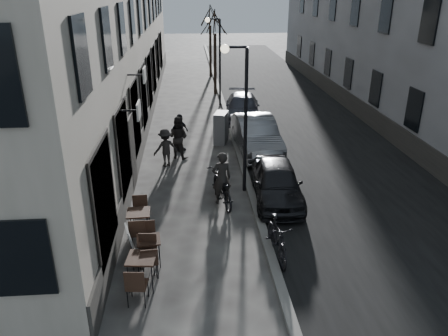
{
  "coord_description": "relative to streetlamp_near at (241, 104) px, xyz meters",
  "views": [
    {
      "loc": [
        -1.86,
        -7.99,
        6.82
      ],
      "look_at": [
        -0.9,
        3.86,
        1.8
      ],
      "focal_mm": 35.0,
      "sensor_mm": 36.0,
      "label": 1
    }
  ],
  "objects": [
    {
      "name": "pedestrian_mid",
      "position": [
        -2.7,
        2.56,
        -2.39
      ],
      "size": [
        1.14,
        0.91,
        1.55
      ],
      "primitive_type": "imported",
      "rotation": [
        0.0,
        0.0,
        3.53
      ],
      "color": "#292624",
      "rests_on": "ground"
    },
    {
      "name": "utility_cabinet",
      "position": [
        -0.28,
        5.18,
        -2.44
      ],
      "size": [
        0.77,
        1.06,
        1.44
      ],
      "primitive_type": "cube",
      "rotation": [
        0.0,
        0.0,
        -0.27
      ],
      "color": "slate",
      "rests_on": "ground"
    },
    {
      "name": "tree_far",
      "position": [
        0.07,
        21.0,
        1.5
      ],
      "size": [
        2.4,
        2.4,
        5.7
      ],
      "color": "black",
      "rests_on": "ground"
    },
    {
      "name": "ground",
      "position": [
        0.17,
        -6.0,
        -3.16
      ],
      "size": [
        120.0,
        120.0,
        0.0
      ],
      "primitive_type": "plane",
      "color": "#3E3B38",
      "rests_on": "ground"
    },
    {
      "name": "streetlamp_far",
      "position": [
        0.0,
        12.0,
        0.0
      ],
      "size": [
        0.9,
        0.28,
        5.09
      ],
      "color": "black",
      "rests_on": "ground"
    },
    {
      "name": "car_mid",
      "position": [
        1.17,
        3.93,
        -2.4
      ],
      "size": [
        1.87,
        4.69,
        1.52
      ],
      "primitive_type": "imported",
      "rotation": [
        0.0,
        0.0,
        0.06
      ],
      "color": "gray",
      "rests_on": "ground"
    },
    {
      "name": "bistro_set_b",
      "position": [
        -2.86,
        -4.2,
        -2.71
      ],
      "size": [
        0.67,
        1.52,
        0.88
      ],
      "rotation": [
        0.0,
        0.0,
        0.11
      ],
      "color": "black",
      "rests_on": "ground"
    },
    {
      "name": "car_near",
      "position": [
        1.17,
        -0.81,
        -2.5
      ],
      "size": [
        1.81,
        3.97,
        1.32
      ],
      "primitive_type": "imported",
      "rotation": [
        0.0,
        0.0,
        -0.06
      ],
      "color": "black",
      "rests_on": "ground"
    },
    {
      "name": "bistro_set_a",
      "position": [
        -2.95,
        -5.13,
        -2.65
      ],
      "size": [
        0.74,
        1.7,
        0.98
      ],
      "rotation": [
        0.0,
        0.0,
        -0.1
      ],
      "color": "black",
      "rests_on": "ground"
    },
    {
      "name": "cyclist_rider",
      "position": [
        -0.7,
        -0.89,
        -2.25
      ],
      "size": [
        0.73,
        0.55,
        1.81
      ],
      "primitive_type": "imported",
      "rotation": [
        0.0,
        0.0,
        3.34
      ],
      "color": "black",
      "rests_on": "ground"
    },
    {
      "name": "bicycle",
      "position": [
        -0.7,
        -0.89,
        -2.61
      ],
      "size": [
        1.13,
        2.21,
        1.11
      ],
      "primitive_type": "imported",
      "rotation": [
        0.0,
        0.0,
        3.34
      ],
      "color": "black",
      "rests_on": "ground"
    },
    {
      "name": "bistro_set_c",
      "position": [
        -3.25,
        -2.82,
        -2.67
      ],
      "size": [
        0.69,
        1.63,
        0.96
      ],
      "rotation": [
        0.0,
        0.0,
        0.04
      ],
      "color": "black",
      "rests_on": "ground"
    },
    {
      "name": "moped",
      "position": [
        0.52,
        -4.18,
        -2.6
      ],
      "size": [
        0.66,
        1.91,
        1.13
      ],
      "primitive_type": "imported",
      "rotation": [
        0.0,
        0.0,
        0.07
      ],
      "color": "black",
      "rests_on": "ground"
    },
    {
      "name": "pedestrian_near",
      "position": [
        -2.2,
        3.42,
        -2.26
      ],
      "size": [
        1.1,
        1.03,
        1.8
      ],
      "primitive_type": "imported",
      "rotation": [
        0.0,
        0.0,
        2.62
      ],
      "color": "black",
      "rests_on": "ground"
    },
    {
      "name": "pedestrian_far",
      "position": [
        -2.16,
        4.26,
        -2.33
      ],
      "size": [
        0.98,
        0.98,
        1.67
      ],
      "primitive_type": "imported",
      "rotation": [
        0.0,
        0.0,
        0.79
      ],
      "color": "black",
      "rests_on": "ground"
    },
    {
      "name": "kerb",
      "position": [
        0.37,
        10.0,
        -3.1
      ],
      "size": [
        0.25,
        60.0,
        0.12
      ],
      "primitive_type": "cube",
      "color": "slate",
      "rests_on": "ground"
    },
    {
      "name": "sign_board",
      "position": [
        -3.29,
        -4.08,
        -2.74
      ],
      "size": [
        0.49,
        0.66,
        1.04
      ],
      "rotation": [
        0.0,
        0.0,
        0.25
      ],
      "color": "black",
      "rests_on": "ground"
    },
    {
      "name": "road",
      "position": [
        4.02,
        10.0,
        -3.16
      ],
      "size": [
        7.3,
        60.0,
        0.0
      ],
      "primitive_type": "cube",
      "color": "black",
      "rests_on": "ground"
    },
    {
      "name": "tree_near",
      "position": [
        0.07,
        15.0,
        1.5
      ],
      "size": [
        2.4,
        2.4,
        5.7
      ],
      "color": "black",
      "rests_on": "ground"
    },
    {
      "name": "car_far",
      "position": [
        1.17,
        8.96,
        -2.51
      ],
      "size": [
        2.25,
        4.61,
        1.29
      ],
      "primitive_type": "imported",
      "rotation": [
        0.0,
        0.0,
        -0.1
      ],
      "color": "#393A43",
      "rests_on": "ground"
    },
    {
      "name": "streetlamp_near",
      "position": [
        0.0,
        0.0,
        0.0
      ],
      "size": [
        0.9,
        0.28,
        5.09
      ],
      "color": "black",
      "rests_on": "ground"
    }
  ]
}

